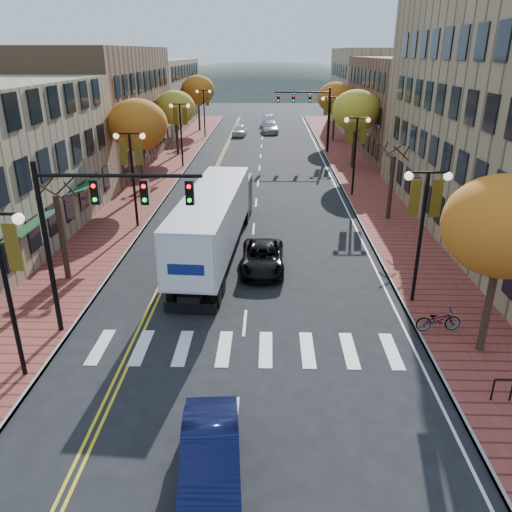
# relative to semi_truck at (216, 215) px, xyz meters

# --- Properties ---
(ground) EXTENTS (200.00, 200.00, 0.00)m
(ground) POSITION_rel_semi_truck_xyz_m (1.92, -11.78, -2.25)
(ground) COLOR black
(ground) RESTS_ON ground
(sidewalk_left) EXTENTS (4.00, 85.00, 0.15)m
(sidewalk_left) POSITION_rel_semi_truck_xyz_m (-7.08, 20.72, -2.17)
(sidewalk_left) COLOR brown
(sidewalk_left) RESTS_ON ground
(sidewalk_right) EXTENTS (4.00, 85.00, 0.15)m
(sidewalk_right) POSITION_rel_semi_truck_xyz_m (10.92, 20.72, -2.17)
(sidewalk_right) COLOR brown
(sidewalk_right) RESTS_ON ground
(building_left_mid) EXTENTS (12.00, 24.00, 11.00)m
(building_left_mid) POSITION_rel_semi_truck_xyz_m (-15.08, 24.22, 3.25)
(building_left_mid) COLOR brown
(building_left_mid) RESTS_ON ground
(building_left_far) EXTENTS (12.00, 26.00, 9.50)m
(building_left_far) POSITION_rel_semi_truck_xyz_m (-15.08, 49.22, 2.50)
(building_left_far) COLOR #9E8966
(building_left_far) RESTS_ON ground
(building_right_mid) EXTENTS (15.00, 24.00, 10.00)m
(building_right_mid) POSITION_rel_semi_truck_xyz_m (20.42, 30.22, 2.75)
(building_right_mid) COLOR brown
(building_right_mid) RESTS_ON ground
(building_right_far) EXTENTS (15.00, 20.00, 11.00)m
(building_right_far) POSITION_rel_semi_truck_xyz_m (20.42, 52.22, 3.25)
(building_right_far) COLOR #9E8966
(building_right_far) RESTS_ON ground
(tree_left_a) EXTENTS (0.28, 0.28, 4.20)m
(tree_left_a) POSITION_rel_semi_truck_xyz_m (-7.08, -3.78, 0.00)
(tree_left_a) COLOR #382619
(tree_left_a) RESTS_ON sidewalk_left
(tree_left_b) EXTENTS (4.48, 4.48, 7.21)m
(tree_left_b) POSITION_rel_semi_truck_xyz_m (-7.08, 12.22, 3.20)
(tree_left_b) COLOR #382619
(tree_left_b) RESTS_ON sidewalk_left
(tree_left_c) EXTENTS (4.16, 4.16, 6.69)m
(tree_left_c) POSITION_rel_semi_truck_xyz_m (-7.08, 28.22, 2.81)
(tree_left_c) COLOR #382619
(tree_left_c) RESTS_ON sidewalk_left
(tree_left_d) EXTENTS (4.61, 4.61, 7.42)m
(tree_left_d) POSITION_rel_semi_truck_xyz_m (-7.08, 46.22, 3.35)
(tree_left_d) COLOR #382619
(tree_left_d) RESTS_ON sidewalk_left
(tree_right_a) EXTENTS (4.16, 4.16, 6.69)m
(tree_right_a) POSITION_rel_semi_truck_xyz_m (10.92, -9.78, 2.81)
(tree_right_a) COLOR #382619
(tree_right_a) RESTS_ON sidewalk_right
(tree_right_b) EXTENTS (0.28, 0.28, 4.20)m
(tree_right_b) POSITION_rel_semi_truck_xyz_m (10.92, 6.22, 0.00)
(tree_right_b) COLOR #382619
(tree_right_b) RESTS_ON sidewalk_right
(tree_right_c) EXTENTS (4.48, 4.48, 7.21)m
(tree_right_c) POSITION_rel_semi_truck_xyz_m (10.92, 22.22, 3.20)
(tree_right_c) COLOR #382619
(tree_right_c) RESTS_ON sidewalk_right
(tree_right_d) EXTENTS (4.35, 4.35, 7.00)m
(tree_right_d) POSITION_rel_semi_truck_xyz_m (10.92, 38.22, 3.04)
(tree_right_d) COLOR #382619
(tree_right_d) RESTS_ON sidewalk_right
(lamp_left_a) EXTENTS (1.96, 0.36, 6.05)m
(lamp_left_a) POSITION_rel_semi_truck_xyz_m (-5.58, -11.78, 2.05)
(lamp_left_a) COLOR black
(lamp_left_a) RESTS_ON ground
(lamp_left_b) EXTENTS (1.96, 0.36, 6.05)m
(lamp_left_b) POSITION_rel_semi_truck_xyz_m (-5.58, 4.22, 2.05)
(lamp_left_b) COLOR black
(lamp_left_b) RESTS_ON ground
(lamp_left_c) EXTENTS (1.96, 0.36, 6.05)m
(lamp_left_c) POSITION_rel_semi_truck_xyz_m (-5.58, 22.22, 2.05)
(lamp_left_c) COLOR black
(lamp_left_c) RESTS_ON ground
(lamp_left_d) EXTENTS (1.96, 0.36, 6.05)m
(lamp_left_d) POSITION_rel_semi_truck_xyz_m (-5.58, 40.22, 2.05)
(lamp_left_d) COLOR black
(lamp_left_d) RESTS_ON ground
(lamp_right_a) EXTENTS (1.96, 0.36, 6.05)m
(lamp_right_a) POSITION_rel_semi_truck_xyz_m (9.42, -5.78, 2.05)
(lamp_right_a) COLOR black
(lamp_right_a) RESTS_ON ground
(lamp_right_b) EXTENTS (1.96, 0.36, 6.05)m
(lamp_right_b) POSITION_rel_semi_truck_xyz_m (9.42, 12.22, 2.05)
(lamp_right_b) COLOR black
(lamp_right_b) RESTS_ON ground
(lamp_right_c) EXTENTS (1.96, 0.36, 6.05)m
(lamp_right_c) POSITION_rel_semi_truck_xyz_m (9.42, 30.22, 2.05)
(lamp_right_c) COLOR black
(lamp_right_c) RESTS_ON ground
(traffic_mast_near) EXTENTS (6.10, 0.35, 7.00)m
(traffic_mast_near) POSITION_rel_semi_truck_xyz_m (-3.56, -8.79, 2.68)
(traffic_mast_near) COLOR black
(traffic_mast_near) RESTS_ON ground
(traffic_mast_far) EXTENTS (6.10, 0.34, 7.00)m
(traffic_mast_far) POSITION_rel_semi_truck_xyz_m (7.40, 30.21, 2.68)
(traffic_mast_far) COLOR black
(traffic_mast_far) RESTS_ON ground
(semi_truck) EXTENTS (3.45, 15.51, 3.85)m
(semi_truck) POSITION_rel_semi_truck_xyz_m (0.00, 0.00, 0.00)
(semi_truck) COLOR black
(semi_truck) RESTS_ON ground
(navy_sedan) EXTENTS (1.93, 4.50, 1.44)m
(navy_sedan) POSITION_rel_semi_truck_xyz_m (1.42, -16.09, -1.53)
(navy_sedan) COLOR black
(navy_sedan) RESTS_ON ground
(black_suv) EXTENTS (2.20, 4.74, 1.31)m
(black_suv) POSITION_rel_semi_truck_xyz_m (2.59, -2.19, -1.59)
(black_suv) COLOR black
(black_suv) RESTS_ON ground
(car_far_white) EXTENTS (1.94, 4.40, 1.47)m
(car_far_white) POSITION_rel_semi_truck_xyz_m (-1.17, 42.32, -1.51)
(car_far_white) COLOR white
(car_far_white) RESTS_ON ground
(car_far_silver) EXTENTS (2.54, 5.26, 1.48)m
(car_far_silver) POSITION_rel_semi_truck_xyz_m (2.91, 44.94, -1.51)
(car_far_silver) COLOR #B4B5BD
(car_far_silver) RESTS_ON ground
(car_far_oncoming) EXTENTS (1.75, 4.97, 1.64)m
(car_far_oncoming) POSITION_rel_semi_truck_xyz_m (2.70, 52.81, -1.43)
(car_far_oncoming) COLOR #AAAAB2
(car_far_oncoming) RESTS_ON ground
(bicycle) EXTENTS (1.88, 0.82, 0.96)m
(bicycle) POSITION_rel_semi_truck_xyz_m (9.72, -8.43, -1.62)
(bicycle) COLOR gray
(bicycle) RESTS_ON sidewalk_right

